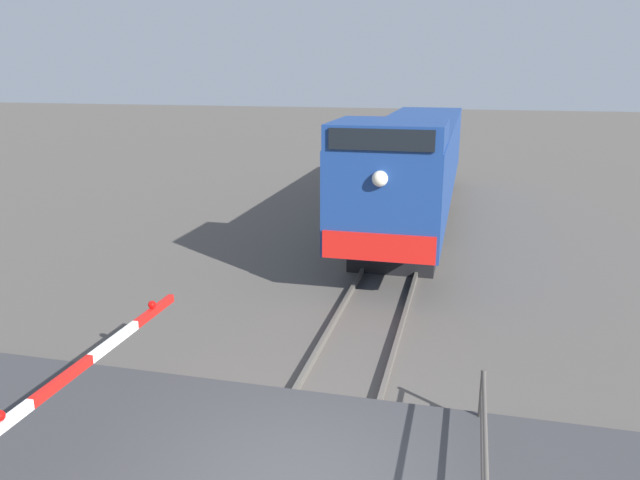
% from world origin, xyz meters
% --- Properties ---
extents(locomotive, '(2.73, 16.92, 4.12)m').
position_xyz_m(locomotive, '(0.00, 15.03, 2.13)').
color(locomotive, black).
rests_on(locomotive, ground_plane).
extents(guard_railing, '(0.08, 2.87, 0.95)m').
position_xyz_m(guard_railing, '(2.30, 0.90, 0.63)').
color(guard_railing, '#4C4742').
rests_on(guard_railing, ground_plane).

